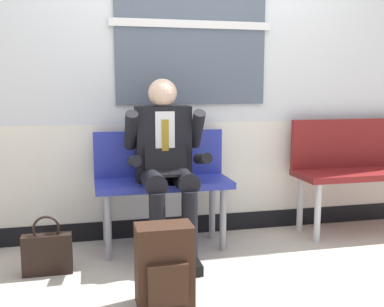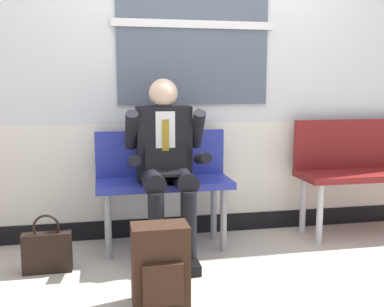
{
  "view_description": "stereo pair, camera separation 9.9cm",
  "coord_description": "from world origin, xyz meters",
  "px_view_note": "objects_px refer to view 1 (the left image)",
  "views": [
    {
      "loc": [
        -0.9,
        -3.08,
        1.22
      ],
      "look_at": [
        -0.17,
        0.01,
        0.75
      ],
      "focal_mm": 42.57,
      "sensor_mm": 36.0,
      "label": 1
    },
    {
      "loc": [
        -0.8,
        -3.1,
        1.22
      ],
      "look_at": [
        -0.17,
        0.01,
        0.75
      ],
      "focal_mm": 42.57,
      "sensor_mm": 36.0,
      "label": 2
    }
  ],
  "objects_px": {
    "person_seated": "(166,161)",
    "backpack": "(165,266)",
    "bench_empty": "(369,163)",
    "handbag": "(47,253)",
    "bench_with_person": "(162,176)"
  },
  "relations": [
    {
      "from": "bench_empty",
      "to": "handbag",
      "type": "height_order",
      "value": "bench_empty"
    },
    {
      "from": "backpack",
      "to": "bench_empty",
      "type": "bearing_deg",
      "value": 26.65
    },
    {
      "from": "bench_with_person",
      "to": "bench_empty",
      "type": "xyz_separation_m",
      "value": [
        1.78,
        0.01,
        0.03
      ]
    },
    {
      "from": "bench_with_person",
      "to": "person_seated",
      "type": "relative_size",
      "value": 0.79
    },
    {
      "from": "person_seated",
      "to": "handbag",
      "type": "bearing_deg",
      "value": -168.01
    },
    {
      "from": "person_seated",
      "to": "backpack",
      "type": "distance_m",
      "value": 0.91
    },
    {
      "from": "handbag",
      "to": "backpack",
      "type": "bearing_deg",
      "value": -41.28
    },
    {
      "from": "bench_with_person",
      "to": "backpack",
      "type": "bearing_deg",
      "value": -98.75
    },
    {
      "from": "bench_with_person",
      "to": "person_seated",
      "type": "distance_m",
      "value": 0.24
    },
    {
      "from": "backpack",
      "to": "handbag",
      "type": "height_order",
      "value": "backpack"
    },
    {
      "from": "handbag",
      "to": "bench_with_person",
      "type": "bearing_deg",
      "value": 24.03
    },
    {
      "from": "bench_empty",
      "to": "handbag",
      "type": "xyz_separation_m",
      "value": [
        -2.61,
        -0.38,
        -0.43
      ]
    },
    {
      "from": "bench_with_person",
      "to": "bench_empty",
      "type": "height_order",
      "value": "bench_empty"
    },
    {
      "from": "person_seated",
      "to": "bench_with_person",
      "type": "bearing_deg",
      "value": 90.0
    },
    {
      "from": "backpack",
      "to": "handbag",
      "type": "relative_size",
      "value": 1.18
    }
  ]
}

